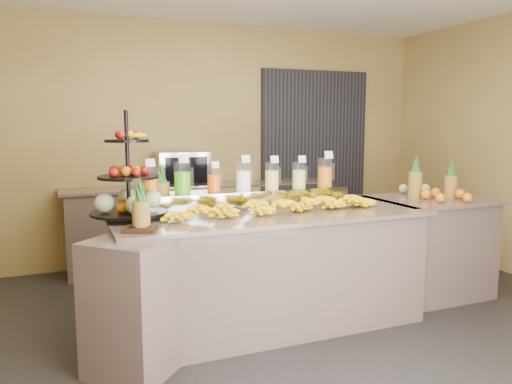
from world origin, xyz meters
TOP-DOWN VIEW (x-y plane):
  - ground at (0.00, 0.00)m, footprint 6.00×6.00m
  - room_envelope at (0.19, 0.79)m, footprint 6.04×5.02m
  - buffet_counter at (-0.12, 0.26)m, footprint 2.75×1.25m
  - right_counter at (1.70, 0.40)m, footprint 1.08×0.88m
  - back_ledge at (0.00, 2.25)m, footprint 3.10×0.55m
  - pitcher_tray at (-0.12, 0.58)m, footprint 1.85×0.30m
  - juice_pitcher_orange_a at (-0.90, 0.58)m, footprint 0.12×0.13m
  - juice_pitcher_green at (-0.64, 0.58)m, footprint 0.13×0.14m
  - juice_pitcher_orange_b at (-0.38, 0.58)m, footprint 0.11×0.11m
  - juice_pitcher_milk at (-0.12, 0.58)m, footprint 0.13×0.13m
  - juice_pitcher_lemon at (0.14, 0.58)m, footprint 0.12×0.13m
  - juice_pitcher_lime at (0.40, 0.58)m, footprint 0.12×0.12m
  - juice_pitcher_orange_c at (0.66, 0.58)m, footprint 0.13×0.14m
  - banana_heap at (0.06, 0.27)m, footprint 1.82×0.16m
  - fruit_stand at (-1.04, 0.45)m, footprint 0.62×0.62m
  - condiment_caddy at (-1.08, -0.03)m, footprint 0.25×0.22m
  - pineapple_left_a at (-1.06, -0.01)m, footprint 0.12×0.12m
  - pineapple_left_b at (-0.78, 0.70)m, footprint 0.13×0.13m
  - right_fruit_pile at (1.75, 0.33)m, footprint 0.47×0.45m
  - oven_warmer at (-0.22, 2.25)m, footprint 0.59×0.42m

SIDE VIEW (x-z plane):
  - ground at x=0.00m, z-range 0.00..0.00m
  - buffet_counter at x=-0.12m, z-range 0.00..0.93m
  - back_ledge at x=0.00m, z-range 0.00..0.93m
  - right_counter at x=1.70m, z-range 0.00..0.93m
  - condiment_caddy at x=-1.08m, z-range 0.93..0.96m
  - banana_heap at x=0.06m, z-range 0.93..1.08m
  - pitcher_tray at x=-0.12m, z-range 0.93..1.08m
  - right_fruit_pile at x=1.75m, z-range 0.89..1.13m
  - pineapple_left_a at x=-1.06m, z-range 0.88..1.24m
  - pineapple_left_b at x=-0.78m, z-range 0.88..1.27m
  - oven_warmer at x=-0.22m, z-range 0.93..1.31m
  - fruit_stand at x=-1.04m, z-range 0.74..1.54m
  - juice_pitcher_orange_b at x=-0.38m, z-range 1.04..1.30m
  - juice_pitcher_lime at x=0.40m, z-range 1.03..1.32m
  - juice_pitcher_lemon at x=0.14m, z-range 1.03..1.33m
  - juice_pitcher_orange_a at x=-0.90m, z-range 1.03..1.33m
  - juice_pitcher_milk at x=-0.12m, z-range 1.03..1.34m
  - juice_pitcher_orange_c at x=0.66m, z-range 1.03..1.35m
  - juice_pitcher_green at x=-0.64m, z-range 1.03..1.35m
  - room_envelope at x=0.19m, z-range 0.47..3.29m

